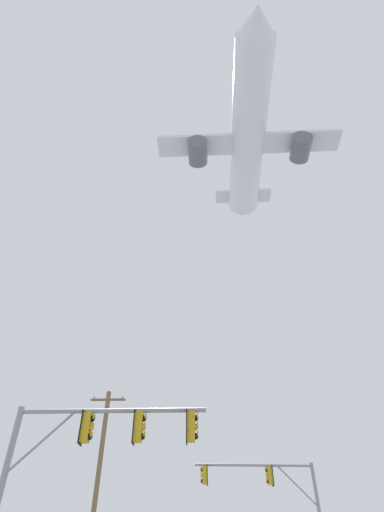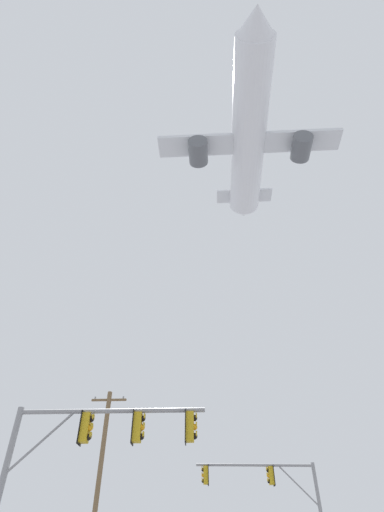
# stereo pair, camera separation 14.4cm
# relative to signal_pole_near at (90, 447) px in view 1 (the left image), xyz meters

# --- Properties ---
(signal_pole_near) EXTENTS (6.33, 0.47, 5.75)m
(signal_pole_near) POSITION_rel_signal_pole_near_xyz_m (0.00, 0.00, 0.00)
(signal_pole_near) COLOR gray
(signal_pole_near) RESTS_ON ground
(signal_pole_far) EXTENTS (6.80, 0.78, 6.17)m
(signal_pole_far) POSITION_rel_signal_pole_near_xyz_m (7.37, 11.89, 0.20)
(signal_pole_far) COLOR gray
(signal_pole_far) RESTS_ON ground
(utility_pole) EXTENTS (2.20, 0.28, 10.24)m
(utility_pole) POSITION_rel_signal_pole_near_xyz_m (-2.45, 11.60, 0.95)
(utility_pole) COLOR brown
(utility_pole) RESTS_ON ground
(airplane) EXTENTS (18.44, 23.87, 6.54)m
(airplane) POSITION_rel_signal_pole_near_xyz_m (8.58, 10.90, 31.35)
(airplane) COLOR white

